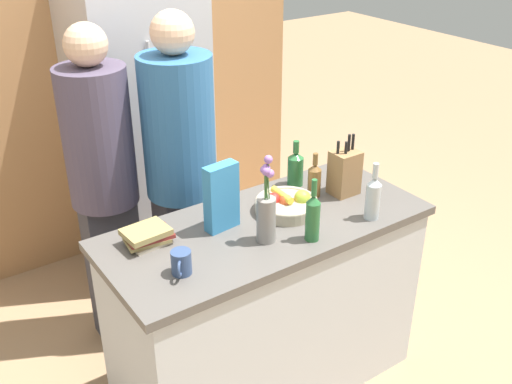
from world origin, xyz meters
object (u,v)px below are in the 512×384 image
object	(u,v)px
knife_block	(345,172)
bottle_wine	(314,179)
cereal_box	(221,197)
fruit_bowl	(287,204)
bottle_water	(313,216)
flower_vase	(266,213)
book_stack	(148,236)
person_in_blue	(181,167)
person_at_sink	(103,175)
refrigerator	(141,128)
coffee_mug	(181,263)
bottle_vinegar	(373,197)
bottle_oil	(295,168)

from	to	relation	value
knife_block	bottle_wine	distance (m)	0.15
cereal_box	fruit_bowl	bearing A→B (deg)	-7.29
fruit_bowl	bottle_water	xyz separation A→B (m)	(-0.06, -0.25, 0.07)
cereal_box	bottle_water	bearing A→B (deg)	-48.49
fruit_bowl	knife_block	distance (m)	0.34
flower_vase	book_stack	world-z (taller)	flower_vase
bottle_wine	person_in_blue	world-z (taller)	person_in_blue
flower_vase	book_stack	distance (m)	0.50
person_at_sink	bottle_water	bearing A→B (deg)	-61.21
fruit_bowl	person_at_sink	size ratio (longest dim) A/B	0.17
refrigerator	bottle_wine	size ratio (longest dim) A/B	8.44
coffee_mug	bottle_water	xyz separation A→B (m)	(0.57, -0.09, 0.06)
knife_block	coffee_mug	bearing A→B (deg)	-171.29
bottle_vinegar	person_at_sink	distance (m)	1.33
person_in_blue	knife_block	bearing A→B (deg)	-46.19
bottle_wine	cereal_box	bearing A→B (deg)	-179.34
coffee_mug	person_at_sink	xyz separation A→B (m)	(0.05, 0.91, -0.01)
book_stack	person_in_blue	distance (m)	0.63
bottle_vinegar	bottle_wine	size ratio (longest dim) A/B	1.22
fruit_bowl	bottle_water	bearing A→B (deg)	-103.47
knife_block	bottle_vinegar	bearing A→B (deg)	-103.27
coffee_mug	book_stack	xyz separation A→B (m)	(-0.01, 0.27, -0.01)
coffee_mug	bottle_wine	size ratio (longest dim) A/B	0.49
fruit_bowl	person_in_blue	xyz separation A→B (m)	(-0.23, 0.58, 0.03)
refrigerator	bottle_oil	xyz separation A→B (m)	(0.30, -1.14, 0.10)
refrigerator	bottle_oil	bearing A→B (deg)	-75.19
knife_block	cereal_box	bearing A→B (deg)	175.21
person_in_blue	flower_vase	bearing A→B (deg)	-89.33
person_at_sink	bottle_oil	bearing A→B (deg)	-34.34
flower_vase	book_stack	size ratio (longest dim) A/B	1.89
bottle_water	person_in_blue	distance (m)	0.85
flower_vase	bottle_oil	bearing A→B (deg)	39.08
fruit_bowl	coffee_mug	world-z (taller)	coffee_mug
person_at_sink	refrigerator	bearing A→B (deg)	52.23
cereal_box	coffee_mug	size ratio (longest dim) A/B	2.81
coffee_mug	person_in_blue	xyz separation A→B (m)	(0.40, 0.74, 0.01)
person_at_sink	knife_block	bearing A→B (deg)	-38.50
refrigerator	knife_block	bearing A→B (deg)	-71.98
knife_block	person_at_sink	distance (m)	1.19
refrigerator	person_in_blue	size ratio (longest dim) A/B	1.05
bottle_wine	flower_vase	bearing A→B (deg)	-154.83
cereal_box	person_at_sink	xyz separation A→B (m)	(-0.26, 0.71, -0.11)
flower_vase	person_at_sink	distance (m)	0.97
bottle_wine	bottle_oil	bearing A→B (deg)	90.74
knife_block	bottle_vinegar	world-z (taller)	knife_block
bottle_water	person_at_sink	size ratio (longest dim) A/B	0.16
cereal_box	bottle_wine	xyz separation A→B (m)	(0.52, 0.01, -0.06)
book_stack	cereal_box	bearing A→B (deg)	-11.16
knife_block	refrigerator	bearing A→B (deg)	108.02
fruit_bowl	flower_vase	bearing A→B (deg)	-145.97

